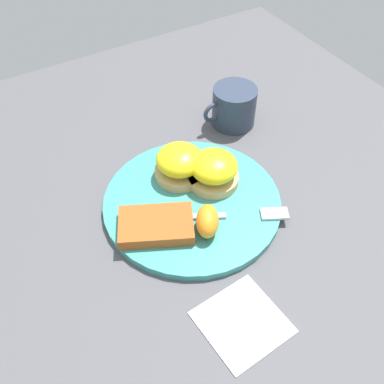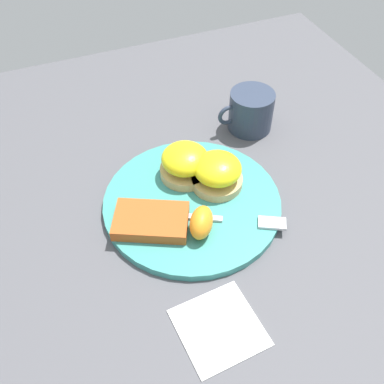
% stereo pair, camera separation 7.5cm
% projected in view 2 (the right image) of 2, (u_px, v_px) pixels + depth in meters
% --- Properties ---
extents(ground_plane, '(1.10, 1.10, 0.00)m').
position_uv_depth(ground_plane, '(192.00, 205.00, 0.77)').
color(ground_plane, '#4C4C51').
extents(plate, '(0.30, 0.30, 0.01)m').
position_uv_depth(plate, '(192.00, 203.00, 0.77)').
color(plate, teal).
rests_on(plate, ground_plane).
extents(sandwich_benedict_left, '(0.09, 0.09, 0.06)m').
position_uv_depth(sandwich_benedict_left, '(217.00, 172.00, 0.77)').
color(sandwich_benedict_left, tan).
rests_on(sandwich_benedict_left, plate).
extents(sandwich_benedict_right, '(0.09, 0.09, 0.06)m').
position_uv_depth(sandwich_benedict_right, '(185.00, 162.00, 0.78)').
color(sandwich_benedict_right, tan).
rests_on(sandwich_benedict_right, plate).
extents(hashbrown_patty, '(0.14, 0.12, 0.02)m').
position_uv_depth(hashbrown_patty, '(151.00, 221.00, 0.72)').
color(hashbrown_patty, '#AA4F1F').
rests_on(hashbrown_patty, plate).
extents(orange_wedge, '(0.06, 0.07, 0.04)m').
position_uv_depth(orange_wedge, '(201.00, 222.00, 0.70)').
color(orange_wedge, orange).
rests_on(orange_wedge, plate).
extents(fork, '(0.20, 0.12, 0.00)m').
position_uv_depth(fork, '(228.00, 220.00, 0.73)').
color(fork, silver).
rests_on(fork, plate).
extents(cup, '(0.12, 0.09, 0.08)m').
position_uv_depth(cup, '(250.00, 111.00, 0.89)').
color(cup, '#2D384C').
rests_on(cup, ground_plane).
extents(napkin, '(0.12, 0.12, 0.00)m').
position_uv_depth(napkin, '(219.00, 327.00, 0.62)').
color(napkin, white).
rests_on(napkin, ground_plane).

